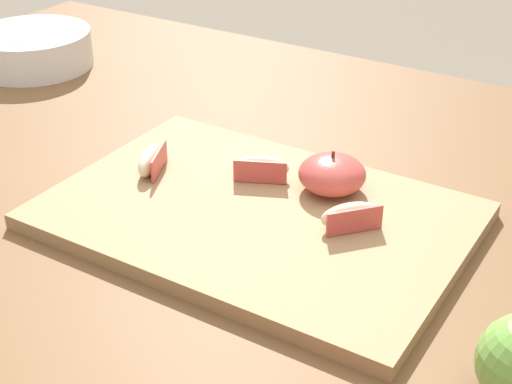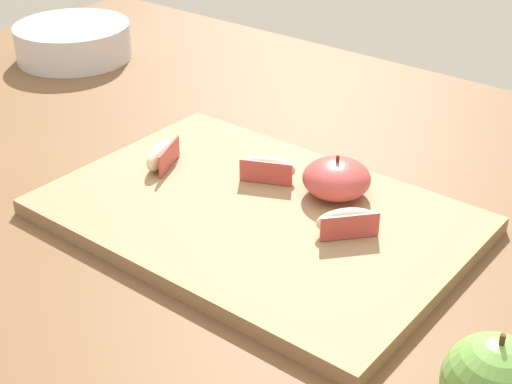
{
  "view_description": "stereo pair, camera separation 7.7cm",
  "coord_description": "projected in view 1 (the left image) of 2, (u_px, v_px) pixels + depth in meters",
  "views": [
    {
      "loc": [
        0.42,
        -0.61,
        1.19
      ],
      "look_at": [
        0.07,
        -0.04,
        0.81
      ],
      "focal_mm": 53.03,
      "sensor_mm": 36.0,
      "label": 1
    },
    {
      "loc": [
        0.49,
        -0.57,
        1.19
      ],
      "look_at": [
        0.07,
        -0.04,
        0.81
      ],
      "focal_mm": 53.03,
      "sensor_mm": 36.0,
      "label": 2
    }
  ],
  "objects": [
    {
      "name": "dining_table",
      "position": [
        223.0,
        260.0,
        0.9
      ],
      "size": [
        1.37,
        0.94,
        0.77
      ],
      "color": "brown",
      "rests_on": "ground_plane"
    },
    {
      "name": "cutting_board",
      "position": [
        256.0,
        216.0,
        0.78
      ],
      "size": [
        0.42,
        0.29,
        0.02
      ],
      "color": "#A37F56",
      "rests_on": "dining_table"
    },
    {
      "name": "apple_half_skin_up",
      "position": [
        332.0,
        174.0,
        0.8
      ],
      "size": [
        0.07,
        0.07,
        0.05
      ],
      "color": "#D14C47",
      "rests_on": "cutting_board"
    },
    {
      "name": "apple_wedge_middle",
      "position": [
        351.0,
        216.0,
        0.74
      ],
      "size": [
        0.06,
        0.06,
        0.03
      ],
      "color": "beige",
      "rests_on": "cutting_board"
    },
    {
      "name": "apple_wedge_right",
      "position": [
        150.0,
        160.0,
        0.84
      ],
      "size": [
        0.04,
        0.06,
        0.03
      ],
      "color": "beige",
      "rests_on": "cutting_board"
    },
    {
      "name": "apple_wedge_front",
      "position": [
        261.0,
        168.0,
        0.83
      ],
      "size": [
        0.06,
        0.05,
        0.03
      ],
      "color": "beige",
      "rests_on": "cutting_board"
    },
    {
      "name": "ceramic_fruit_bowl",
      "position": [
        33.0,
        48.0,
        1.17
      ],
      "size": [
        0.18,
        0.18,
        0.06
      ],
      "color": "white",
      "rests_on": "dining_table"
    }
  ]
}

